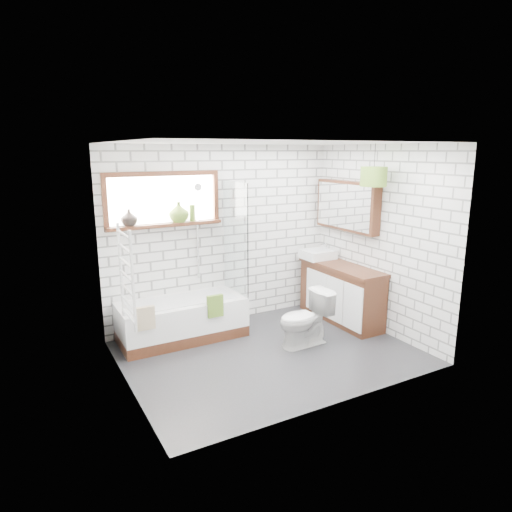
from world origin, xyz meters
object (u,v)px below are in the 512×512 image
bathtub (182,319)px  vanity (341,293)px  pendant (374,177)px  basin (318,254)px  toilet (305,319)px

bathtub → vanity: bearing=-12.0°
vanity → pendant: bearing=-94.4°
bathtub → pendant: size_ratio=4.91×
vanity → basin: basin is taller
bathtub → toilet: size_ratio=2.30×
toilet → pendant: 1.98m
vanity → basin: 0.70m
toilet → basin: bearing=135.2°
vanity → basin: bearing=96.8°
basin → toilet: basin is taller
basin → pendant: size_ratio=1.38×
basin → pendant: 1.62m
vanity → pendant: 1.78m
bathtub → toilet: (1.28, -0.95, 0.09)m
vanity → pendant: (-0.04, -0.58, 1.69)m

